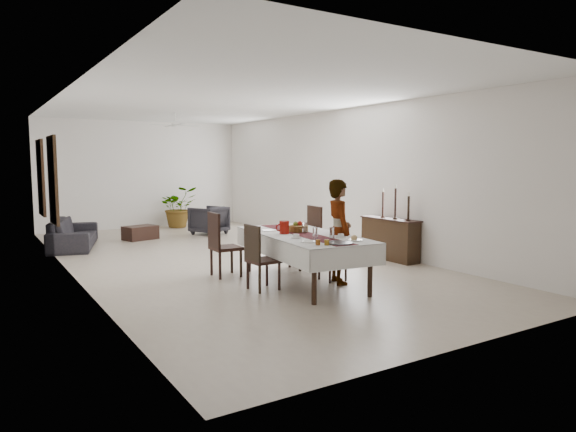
{
  "coord_description": "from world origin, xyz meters",
  "views": [
    {
      "loc": [
        -4.44,
        -9.52,
        1.98
      ],
      "look_at": [
        0.21,
        -2.03,
        1.05
      ],
      "focal_mm": 32.0,
      "sensor_mm": 36.0,
      "label": 1
    }
  ],
  "objects": [
    {
      "name": "floor",
      "position": [
        0.0,
        0.0,
        0.0
      ],
      "size": [
        6.0,
        12.0,
        0.0
      ],
      "primitive_type": "cube",
      "color": "#BFB098",
      "rests_on": "ground"
    },
    {
      "name": "ceiling",
      "position": [
        0.0,
        0.0,
        3.2
      ],
      "size": [
        6.0,
        12.0,
        0.02
      ],
      "primitive_type": "cube",
      "color": "white",
      "rests_on": "wall_back"
    },
    {
      "name": "wall_back",
      "position": [
        0.0,
        6.0,
        1.6
      ],
      "size": [
        6.0,
        0.02,
        3.2
      ],
      "primitive_type": "cube",
      "color": "white",
      "rests_on": "floor"
    },
    {
      "name": "wall_front",
      "position": [
        0.0,
        -6.0,
        1.6
      ],
      "size": [
        6.0,
        0.02,
        3.2
      ],
      "primitive_type": "cube",
      "color": "white",
      "rests_on": "floor"
    },
    {
      "name": "wall_left",
      "position": [
        -3.0,
        0.0,
        1.6
      ],
      "size": [
        0.02,
        12.0,
        3.2
      ],
      "primitive_type": "cube",
      "color": "white",
      "rests_on": "floor"
    },
    {
      "name": "wall_right",
      "position": [
        3.0,
        0.0,
        1.6
      ],
      "size": [
        0.02,
        12.0,
        3.2
      ],
      "primitive_type": "cube",
      "color": "white",
      "rests_on": "floor"
    },
    {
      "name": "dining_table_top",
      "position": [
        0.14,
        -2.62,
        0.77
      ],
      "size": [
        1.31,
        2.65,
        0.05
      ],
      "primitive_type": "cube",
      "rotation": [
        0.0,
        0.0,
        -0.1
      ],
      "color": "black",
      "rests_on": "table_leg_fl"
    },
    {
      "name": "table_leg_fl",
      "position": [
        -0.45,
        -3.78,
        0.37
      ],
      "size": [
        0.08,
        0.08,
        0.75
      ],
      "primitive_type": "cylinder",
      "rotation": [
        0.0,
        0.0,
        -0.1
      ],
      "color": "black",
      "rests_on": "floor"
    },
    {
      "name": "table_leg_fr",
      "position": [
        0.49,
        -3.88,
        0.37
      ],
      "size": [
        0.08,
        0.08,
        0.75
      ],
      "primitive_type": "cylinder",
      "rotation": [
        0.0,
        0.0,
        -0.1
      ],
      "color": "black",
      "rests_on": "floor"
    },
    {
      "name": "table_leg_bl",
      "position": [
        -0.21,
        -1.36,
        0.37
      ],
      "size": [
        0.08,
        0.08,
        0.75
      ],
      "primitive_type": "cylinder",
      "rotation": [
        0.0,
        0.0,
        -0.1
      ],
      "color": "black",
      "rests_on": "floor"
    },
    {
      "name": "table_leg_br",
      "position": [
        0.73,
        -1.46,
        0.37
      ],
      "size": [
        0.08,
        0.08,
        0.75
      ],
      "primitive_type": "cylinder",
      "rotation": [
        0.0,
        0.0,
        -0.1
      ],
      "color": "black",
      "rests_on": "floor"
    },
    {
      "name": "tablecloth_top",
      "position": [
        0.14,
        -2.62,
        0.81
      ],
      "size": [
        1.52,
        2.86,
        0.01
      ],
      "primitive_type": "cube",
      "rotation": [
        0.0,
        0.0,
        -0.1
      ],
      "color": "silver",
      "rests_on": "dining_table_top"
    },
    {
      "name": "tablecloth_drape_left",
      "position": [
        -0.48,
        -2.56,
        0.65
      ],
      "size": [
        0.28,
        2.74,
        0.32
      ],
      "primitive_type": "cube",
      "rotation": [
        0.0,
        0.0,
        -0.1
      ],
      "color": "white",
      "rests_on": "dining_table_top"
    },
    {
      "name": "tablecloth_drape_right",
      "position": [
        0.76,
        -2.68,
        0.65
      ],
      "size": [
        0.28,
        2.74,
        0.32
      ],
      "primitive_type": "cube",
      "rotation": [
        0.0,
        0.0,
        -0.1
      ],
      "color": "silver",
      "rests_on": "dining_table_top"
    },
    {
      "name": "tablecloth_drape_near",
      "position": [
        0.0,
        -3.98,
        0.65
      ],
      "size": [
        1.25,
        0.13,
        0.32
      ],
      "primitive_type": "cube",
      "rotation": [
        0.0,
        0.0,
        -0.1
      ],
      "color": "silver",
      "rests_on": "dining_table_top"
    },
    {
      "name": "tablecloth_drape_far",
      "position": [
        0.27,
        -1.26,
        0.65
      ],
      "size": [
        1.25,
        0.13,
        0.32
      ],
      "primitive_type": "cube",
      "rotation": [
        0.0,
        0.0,
        -0.1
      ],
      "color": "white",
      "rests_on": "dining_table_top"
    },
    {
      "name": "table_runner",
      "position": [
        0.14,
        -2.62,
        0.81
      ],
      "size": [
        0.63,
        2.69,
        0.0
      ],
      "primitive_type": "cube",
      "rotation": [
        0.0,
        0.0,
        -0.1
      ],
      "color": "#57181D",
      "rests_on": "tablecloth_top"
    },
    {
      "name": "red_pitcher",
      "position": [
        -0.11,
        -2.43,
        0.92
      ],
      "size": [
        0.18,
        0.18,
        0.21
      ],
      "primitive_type": "cylinder",
      "rotation": [
        0.0,
        0.0,
        -0.1
      ],
      "color": "#96140A",
      "rests_on": "tablecloth_top"
    },
    {
      "name": "pitcher_handle",
      "position": [
        -0.2,
        -2.43,
        0.92
      ],
      "size": [
        0.13,
        0.03,
        0.13
      ],
      "primitive_type": "torus",
      "rotation": [
        1.57,
        0.0,
        -0.1
      ],
      "color": "maroon",
      "rests_on": "red_pitcher"
    },
    {
      "name": "wine_glass_near",
      "position": [
        0.2,
        -3.32,
        0.9
      ],
      "size": [
        0.07,
        0.07,
        0.18
      ],
      "primitive_type": "cylinder",
      "color": "silver",
      "rests_on": "tablecloth_top"
    },
    {
      "name": "wine_glass_mid",
      "position": [
        -0.03,
        -3.19,
        0.9
      ],
      "size": [
        0.07,
        0.07,
        0.18
      ],
      "primitive_type": "cylinder",
      "color": "white",
      "rests_on": "tablecloth_top"
    },
    {
      "name": "wine_glass_far",
      "position": [
        0.2,
        -2.57,
        0.9
      ],
      "size": [
        0.07,
        0.07,
        0.18
      ],
      "primitive_type": "cylinder",
      "color": "white",
      "rests_on": "tablecloth_top"
    },
    {
      "name": "teacup_right",
      "position": [
        0.39,
        -3.29,
        0.84
      ],
      "size": [
        0.1,
        0.1,
        0.06
      ],
      "primitive_type": "cylinder",
      "color": "white",
      "rests_on": "saucer_right"
    },
    {
      "name": "saucer_right",
      "position": [
        0.39,
        -3.29,
        0.82
      ],
      "size": [
        0.16,
        0.16,
        0.01
      ],
      "primitive_type": "cylinder",
      "color": "white",
      "rests_on": "tablecloth_top"
    },
    {
      "name": "teacup_left",
      "position": [
        -0.22,
        -2.96,
        0.84
      ],
      "size": [
        0.1,
        0.1,
        0.06
      ],
      "primitive_type": "cylinder",
      "color": "white",
      "rests_on": "saucer_left"
    },
    {
      "name": "saucer_left",
      "position": [
        -0.22,
        -2.96,
        0.82
      ],
      "size": [
        0.16,
        0.16,
        0.01
      ],
      "primitive_type": "cylinder",
      "color": "silver",
      "rests_on": "tablecloth_top"
    },
    {
      "name": "plate_near_right",
      "position": [
        0.39,
        -3.61,
        0.82
      ],
      "size": [
        0.26,
        0.26,
        0.02
      ],
      "primitive_type": "cylinder",
      "color": "silver",
      "rests_on": "tablecloth_top"
    },
    {
      "name": "bread_near_right",
      "position": [
        0.39,
        -3.61,
        0.85
      ],
      "size": [
        0.1,
        0.1,
        0.1
      ],
      "primitive_type": "sphere",
      "color": "tan",
      "rests_on": "plate_near_right"
    },
    {
      "name": "plate_near_left",
      "position": [
        -0.26,
        -3.38,
        0.82
      ],
      "size": [
        0.26,
        0.26,
        0.02
      ],
      "primitive_type": "cylinder",
      "color": "white",
      "rests_on": "tablecloth_top"
    },
    {
      "name": "plate_far_left",
      "position": [
        -0.14,
        -2.0,
        0.82
      ],
      "size": [
        0.26,
        0.26,
        0.02
      ],
      "primitive_type": "cylinder",
      "color": "white",
      "rests_on": "tablecloth_top"
    },
    {
      "name": "serving_tray",
      "position": [
        0.03,
        -3.73,
        0.82
      ],
      "size": [
        0.38,
        0.38,
        0.02
      ],
      "primitive_type": "cylinder",
      "color": "#3D3E42",
      "rests_on": "tablecloth_top"
    },
    {
      "name": "jam_jar_a",
      "position": [
        -0.21,
        -3.74,
        0.85
      ],
      "size": [
        0.07,
        0.07,
        0.08
      ],
      "primitive_type": "cylinder",
      "color": "#926315",
      "rests_on": "tablecloth_top"
    },
    {
      "name": "jam_jar_b",
      "position": [
        -0.31,
        -3.67,
        0.85
      ],
      "size": [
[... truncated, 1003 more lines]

